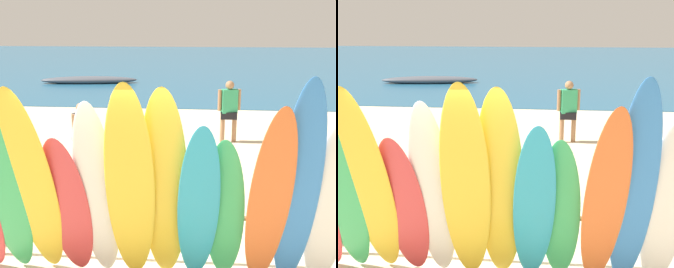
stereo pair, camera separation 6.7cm
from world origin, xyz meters
TOP-DOWN VIEW (x-y plane):
  - ground at (0.00, 14.00)m, footprint 60.00×60.00m
  - ocean_water at (0.00, 30.32)m, footprint 60.00×40.00m
  - surfboard_rack at (0.00, 0.00)m, footprint 4.58×0.07m
  - surfboard_yellow_2 at (-1.31, -0.64)m, footprint 0.56×0.99m
  - surfboard_red_3 at (-0.95, -0.51)m, footprint 0.61×0.68m
  - surfboard_white_4 at (-0.58, -0.55)m, footprint 0.50×0.73m
  - surfboard_yellow_5 at (-0.17, -0.66)m, footprint 0.61×0.91m
  - surfboard_yellow_6 at (0.21, -0.54)m, footprint 0.57×0.75m
  - surfboard_teal_7 at (0.60, -0.58)m, footprint 0.56×0.82m
  - surfboard_green_8 at (0.90, -0.46)m, footprint 0.53×0.64m
  - surfboard_orange_9 at (1.37, -0.67)m, footprint 0.54×0.91m
  - surfboard_blue_10 at (1.67, -0.65)m, footprint 0.50×0.88m
  - surfboard_white_11 at (2.05, -0.56)m, footprint 0.54×0.72m
  - beachgoer_strolling at (-1.97, 3.54)m, footprint 0.38×0.52m
  - beachgoer_by_water at (1.29, 6.04)m, footprint 0.61×0.31m
  - beach_chair_red at (-3.52, 2.84)m, footprint 0.69×0.78m
  - distant_boat at (-5.42, 16.62)m, footprint 5.07×1.62m

SIDE VIEW (x-z plane):
  - ground at x=0.00m, z-range 0.00..0.00m
  - ocean_water at x=0.00m, z-range 0.00..0.02m
  - distant_boat at x=-5.42m, z-range -0.02..0.38m
  - beach_chair_red at x=-3.52m, z-range 0.02..0.85m
  - surfboard_rack at x=0.00m, z-range 0.24..0.96m
  - beachgoer_strolling at x=-1.97m, z-range 0.11..1.59m
  - beachgoer_by_water at x=1.29m, z-range 0.13..1.78m
  - surfboard_red_3 at x=-0.95m, z-range 0.00..1.94m
  - surfboard_green_8 at x=0.90m, z-range 0.00..1.95m
  - surfboard_teal_7 at x=0.60m, z-range 0.00..2.14m
  - surfboard_white_11 at x=2.05m, z-range 0.00..2.21m
  - surfboard_white_4 at x=-0.58m, z-range 0.00..2.36m
  - surfboard_orange_9 at x=1.37m, z-range 0.00..2.38m
  - surfboard_yellow_6 at x=0.21m, z-range 0.00..2.52m
  - surfboard_yellow_2 at x=-1.31m, z-range 0.00..2.54m
  - surfboard_yellow_5 at x=-0.17m, z-range 0.00..2.59m
  - surfboard_blue_10 at x=1.67m, z-range 0.00..2.66m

